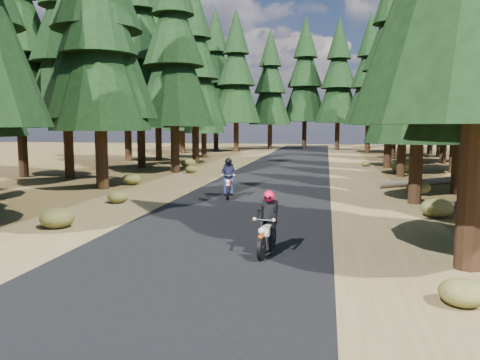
# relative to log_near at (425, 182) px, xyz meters

# --- Properties ---
(ground) EXTENTS (120.00, 120.00, 0.00)m
(ground) POSITION_rel_log_near_xyz_m (-7.54, -10.25, -0.16)
(ground) COLOR #473619
(ground) RESTS_ON ground
(road) EXTENTS (6.00, 100.00, 0.01)m
(road) POSITION_rel_log_near_xyz_m (-7.54, -5.25, -0.15)
(road) COLOR black
(road) RESTS_ON ground
(shoulder_l) EXTENTS (3.20, 100.00, 0.01)m
(shoulder_l) POSITION_rel_log_near_xyz_m (-12.14, -5.25, -0.16)
(shoulder_l) COLOR brown
(shoulder_l) RESTS_ON ground
(shoulder_r) EXTENTS (3.20, 100.00, 0.01)m
(shoulder_r) POSITION_rel_log_near_xyz_m (-2.94, -5.25, -0.16)
(shoulder_r) COLOR brown
(shoulder_r) RESTS_ON ground
(pine_forest) EXTENTS (34.59, 55.08, 16.32)m
(pine_forest) POSITION_rel_log_near_xyz_m (-7.56, 10.80, 7.73)
(pine_forest) COLOR black
(pine_forest) RESTS_ON ground
(log_near) EXTENTS (4.91, 3.71, 0.32)m
(log_near) POSITION_rel_log_near_xyz_m (0.00, 0.00, 0.00)
(log_near) COLOR #4C4233
(log_near) RESTS_ON ground
(understory_shrubs) EXTENTS (15.07, 29.18, 0.72)m
(understory_shrubs) POSITION_rel_log_near_xyz_m (-6.06, -2.91, 0.13)
(understory_shrubs) COLOR #474C1E
(understory_shrubs) RESTS_ON ground
(rider_lead) EXTENTS (0.65, 1.64, 1.43)m
(rider_lead) POSITION_rel_log_near_xyz_m (-6.01, -13.62, 0.32)
(rider_lead) COLOR silver
(rider_lead) RESTS_ON road
(rider_follow) EXTENTS (0.82, 1.85, 1.59)m
(rider_follow) POSITION_rel_log_near_xyz_m (-8.58, -5.67, 0.38)
(rider_follow) COLOR #9B100A
(rider_follow) RESTS_ON road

